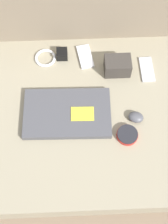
# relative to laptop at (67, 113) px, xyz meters

# --- Properties ---
(ground_plane) EXTENTS (8.00, 8.00, 0.00)m
(ground_plane) POSITION_rel_laptop_xyz_m (0.07, -0.00, -0.15)
(ground_plane) COLOR #7A6651
(couch_seat) EXTENTS (0.91, 0.75, 0.14)m
(couch_seat) POSITION_rel_laptop_xyz_m (0.07, -0.00, -0.08)
(couch_seat) COLOR gray
(couch_seat) RESTS_ON ground_plane
(laptop) EXTENTS (0.35, 0.22, 0.03)m
(laptop) POSITION_rel_laptop_xyz_m (0.00, 0.00, 0.00)
(laptop) COLOR #47474C
(laptop) RESTS_ON couch_seat
(computer_mouse) EXTENTS (0.07, 0.06, 0.03)m
(computer_mouse) POSITION_rel_laptop_xyz_m (0.27, -0.03, 0.00)
(computer_mouse) COLOR #4C4C51
(computer_mouse) RESTS_ON couch_seat
(speaker_puck) EXTENTS (0.08, 0.08, 0.02)m
(speaker_puck) POSITION_rel_laptop_xyz_m (0.23, -0.10, -0.00)
(speaker_puck) COLOR red
(speaker_puck) RESTS_ON couch_seat
(phone_silver) EXTENTS (0.06, 0.12, 0.01)m
(phone_silver) POSITION_rel_laptop_xyz_m (0.34, 0.20, -0.01)
(phone_silver) COLOR #B7B7BC
(phone_silver) RESTS_ON couch_seat
(phone_black) EXTENTS (0.08, 0.13, 0.01)m
(phone_black) POSITION_rel_laptop_xyz_m (0.08, 0.27, -0.01)
(phone_black) COLOR silver
(phone_black) RESTS_ON couch_seat
(camera_pouch) EXTENTS (0.11, 0.08, 0.07)m
(camera_pouch) POSITION_rel_laptop_xyz_m (0.22, 0.20, 0.02)
(camera_pouch) COLOR #38332D
(camera_pouch) RESTS_ON couch_seat
(charger_brick) EXTENTS (0.05, 0.05, 0.04)m
(charger_brick) POSITION_rel_laptop_xyz_m (-0.02, 0.28, 0.01)
(charger_brick) COLOR black
(charger_brick) RESTS_ON couch_seat
(cable_coil) EXTENTS (0.09, 0.09, 0.01)m
(cable_coil) POSITION_rel_laptop_xyz_m (-0.09, 0.27, -0.01)
(cable_coil) COLOR white
(cable_coil) RESTS_ON couch_seat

